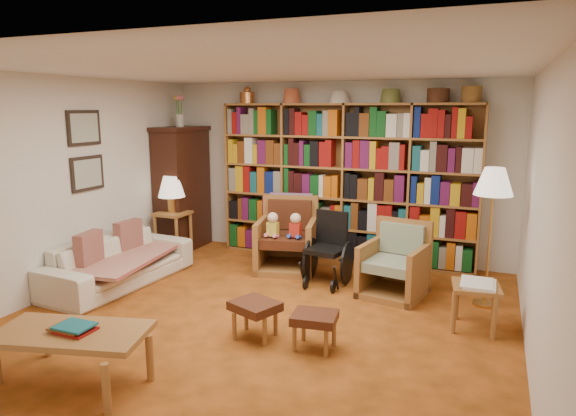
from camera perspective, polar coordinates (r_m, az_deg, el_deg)
The scene contains 23 objects.
floor at distance 5.46m, azimuth -2.85°, elevation -11.98°, with size 5.00×5.00×0.00m, color #B8571C.
ceiling at distance 5.04m, azimuth -3.14°, elevation 15.19°, with size 5.00×5.00×0.00m, color silver.
wall_back at distance 7.42m, azimuth 5.19°, elevation 4.17°, with size 5.00×5.00×0.00m, color silver.
wall_front at distance 3.08m, azimuth -23.08°, elevation -6.57°, with size 5.00×5.00×0.00m, color silver.
wall_left at distance 6.55m, azimuth -23.26°, elevation 2.39°, with size 5.00×5.00×0.00m, color silver.
wall_right at distance 4.65m, azimuth 26.17°, elevation -1.06°, with size 5.00×5.00×0.00m, color silver.
bookshelf at distance 7.21m, azimuth 6.31°, elevation 3.31°, with size 3.60×0.30×2.42m.
curio_cabinet at distance 7.97m, azimuth -11.66°, elevation 2.32°, with size 0.50×0.95×2.40m.
framed_pictures at distance 6.71m, azimuth -21.56°, elevation 5.93°, with size 0.03×0.52×0.97m.
sofa at distance 6.64m, azimuth -18.22°, elevation -5.69°, with size 0.76×1.95×0.57m, color beige.
sofa_throw at distance 6.61m, azimuth -17.89°, elevation -5.62°, with size 0.80×1.49×0.04m, color beige.
cushion_left at distance 6.94m, azimuth -17.27°, elevation -3.50°, with size 0.13×0.40×0.40m, color maroon.
cushion_right at distance 6.43m, azimuth -21.20°, elevation -4.90°, with size 0.13×0.41×0.41m, color maroon.
side_table_lamp at distance 7.64m, azimuth -12.67°, elevation -1.65°, with size 0.45×0.45×0.65m.
table_lamp at distance 7.55m, azimuth -12.84°, elevation 2.20°, with size 0.39×0.39×0.52m.
armchair_leather at distance 6.93m, azimuth 0.16°, elevation -3.47°, with size 0.94×0.96×0.98m.
armchair_sage at distance 6.14m, azimuth 11.79°, elevation -6.35°, with size 0.80×0.82×0.85m.
wheelchair at distance 6.38m, azimuth 4.53°, elevation -4.74°, with size 0.50×0.70×0.88m.
floor_lamp at distance 5.83m, azimuth 21.88°, elevation 2.15°, with size 0.40×0.40×1.52m.
side_table_papers at distance 5.36m, azimuth 20.14°, elevation -8.77°, with size 0.49×0.49×0.48m.
footstool_a at distance 4.91m, azimuth -3.69°, elevation -11.08°, with size 0.52×0.48×0.35m.
footstool_b at distance 4.70m, azimuth 2.98°, elevation -12.32°, with size 0.43×0.38×0.33m.
coffee_table at distance 4.45m, azimuth -22.92°, elevation -13.00°, with size 1.28×0.86×0.49m.
Camera 1 is at (2.12, -4.55, 2.14)m, focal length 32.00 mm.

